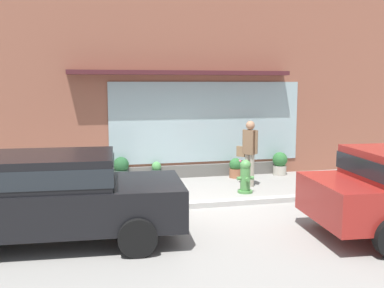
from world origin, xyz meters
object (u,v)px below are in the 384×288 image
Objects in this scene: potted_plant_window_center at (121,169)px; potted_plant_corner_tall at (156,171)px; pedestrian_with_handbag at (249,148)px; potted_plant_window_left at (280,163)px; fire_hydrant at (245,177)px; potted_plant_window_right at (236,168)px; parked_car_black at (51,193)px.

potted_plant_window_center is 1.32× the size of potted_plant_corner_tall.
pedestrian_with_handbag is 2.54× the size of potted_plant_window_left.
fire_hydrant is 0.96m from pedestrian_with_handbag.
fire_hydrant is 3.58m from potted_plant_window_center.
fire_hydrant is at bearing -101.14° from potted_plant_window_right.
fire_hydrant is 0.19× the size of parked_car_black.
pedestrian_with_handbag reaches higher than potted_plant_window_left.
potted_plant_window_right is (0.35, 1.77, -0.13)m from fire_hydrant.
pedestrian_with_handbag is 3.37× the size of potted_plant_corner_tall.
potted_plant_window_left reaches higher than potted_plant_window_center.
potted_plant_corner_tall is at bearing 173.67° from potted_plant_window_right.
pedestrian_with_handbag is 0.40× the size of parked_car_black.
potted_plant_window_center is (-3.27, 0.29, 0.06)m from potted_plant_window_right.
parked_car_black is at bearing -144.64° from potted_plant_window_left.
potted_plant_window_left is at bearing -90.76° from pedestrian_with_handbag.
pedestrian_with_handbag is at bearing -23.23° from potted_plant_window_center.
potted_plant_window_right is 3.29m from potted_plant_window_center.
pedestrian_with_handbag reaches higher than potted_plant_corner_tall.
potted_plant_window_right is 0.84× the size of potted_plant_window_center.
parked_car_black is 6.42× the size of potted_plant_window_left.
pedestrian_with_handbag is 1.33m from potted_plant_window_right.
parked_car_black is 7.62m from potted_plant_window_left.
pedestrian_with_handbag is 1.96m from potted_plant_window_left.
pedestrian_with_handbag is at bearing -140.27° from potted_plant_window_left.
parked_car_black is at bearing -150.05° from fire_hydrant.
parked_car_black reaches higher than potted_plant_corner_tall.
fire_hydrant is 1.22× the size of potted_plant_window_center.
pedestrian_with_handbag is 5.76m from parked_car_black.
parked_car_black is 6.47× the size of potted_plant_window_center.
parked_car_black is at bearing -108.11° from potted_plant_window_center.
potted_plant_corner_tall is at bearing 18.64° from pedestrian_with_handbag.
pedestrian_with_handbag is 2.56× the size of potted_plant_window_center.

